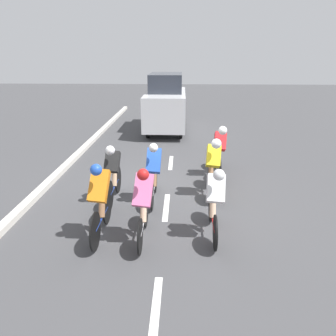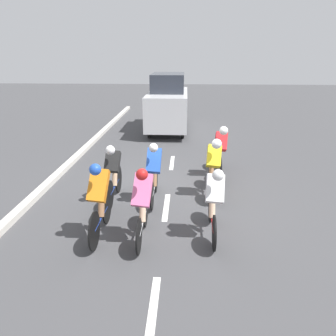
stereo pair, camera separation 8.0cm
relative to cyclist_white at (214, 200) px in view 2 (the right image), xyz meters
The scene contains 13 objects.
ground_plane 2.38m from the cyclist_white, 64.80° to the right, with size 60.00×60.00×0.00m, color #424244.
lane_stripe_near 2.34m from the cyclist_white, 64.31° to the left, with size 0.12×1.40×0.01m, color white.
lane_stripe_mid 1.71m from the cyclist_white, 51.49° to the right, with size 0.12×1.40×0.01m, color white.
lane_stripe_far 4.57m from the cyclist_white, 77.71° to the right, with size 0.12×1.40×0.01m, color white.
curb 4.38m from the cyclist_white, 16.16° to the right, with size 0.20×27.63×0.14m, color beige.
cyclist_white is the anchor object (origin of this frame).
cyclist_blue 1.97m from the cyclist_white, 50.17° to the right, with size 0.35×1.66×1.49m.
cyclist_yellow 1.95m from the cyclist_white, 93.92° to the right, with size 0.37×1.64×1.50m.
cyclist_orange 2.13m from the cyclist_white, ahead, with size 0.37×1.68×1.56m.
cyclist_red 3.35m from the cyclist_white, 97.48° to the right, with size 0.38×1.74×1.49m.
cyclist_black 2.64m from the cyclist_white, 33.52° to the right, with size 0.35×1.68×1.44m.
cyclist_pink 1.33m from the cyclist_white, ahead, with size 0.38×1.60×1.52m.
support_car 9.17m from the cyclist_white, 81.59° to the right, with size 1.70×4.38×2.49m.
Camera 2 is at (-0.40, 7.60, 3.35)m, focal length 35.00 mm.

